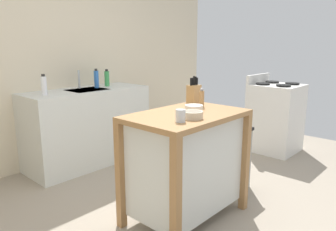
{
  "coord_description": "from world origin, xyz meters",
  "views": [
    {
      "loc": [
        -1.91,
        -1.45,
        1.43
      ],
      "look_at": [
        0.0,
        0.3,
        0.85
      ],
      "focal_mm": 34.11,
      "sensor_mm": 36.0,
      "label": 1
    }
  ],
  "objects_px": {
    "pepper_grinder": "(202,98)",
    "trash_bin": "(231,159)",
    "bowl_stoneware_deep": "(193,115)",
    "drinking_cup": "(180,116)",
    "bottle_dish_soap": "(44,85)",
    "kitchen_island": "(186,160)",
    "stove": "(275,117)",
    "bottle_hand_soap": "(96,79)",
    "knife_block": "(194,93)",
    "bottle_spray_cleaner": "(107,78)",
    "bowl_ceramic_wide": "(194,108)",
    "sink_faucet": "(79,79)"
  },
  "relations": [
    {
      "from": "pepper_grinder",
      "to": "trash_bin",
      "type": "distance_m",
      "value": 0.8
    },
    {
      "from": "bowl_stoneware_deep",
      "to": "drinking_cup",
      "type": "distance_m",
      "value": 0.14
    },
    {
      "from": "bowl_stoneware_deep",
      "to": "bottle_dish_soap",
      "type": "distance_m",
      "value": 1.81
    },
    {
      "from": "kitchen_island",
      "to": "stove",
      "type": "distance_m",
      "value": 2.18
    },
    {
      "from": "kitchen_island",
      "to": "bowl_stoneware_deep",
      "type": "relative_size",
      "value": 6.42
    },
    {
      "from": "drinking_cup",
      "to": "bottle_hand_soap",
      "type": "xyz_separation_m",
      "value": [
        0.62,
        1.86,
        0.07
      ]
    },
    {
      "from": "knife_block",
      "to": "pepper_grinder",
      "type": "bearing_deg",
      "value": -119.14
    },
    {
      "from": "trash_bin",
      "to": "bottle_spray_cleaner",
      "type": "relative_size",
      "value": 2.97
    },
    {
      "from": "kitchen_island",
      "to": "knife_block",
      "type": "relative_size",
      "value": 3.88
    },
    {
      "from": "knife_block",
      "to": "bottle_hand_soap",
      "type": "relative_size",
      "value": 1.07
    },
    {
      "from": "drinking_cup",
      "to": "knife_block",
      "type": "bearing_deg",
      "value": 30.66
    },
    {
      "from": "bowl_ceramic_wide",
      "to": "bottle_spray_cleaner",
      "type": "xyz_separation_m",
      "value": [
        0.46,
        1.76,
        0.08
      ]
    },
    {
      "from": "trash_bin",
      "to": "drinking_cup",
      "type": "bearing_deg",
      "value": -170.37
    },
    {
      "from": "bottle_hand_soap",
      "to": "stove",
      "type": "xyz_separation_m",
      "value": [
        1.81,
        -1.49,
        -0.55
      ]
    },
    {
      "from": "bowl_ceramic_wide",
      "to": "bowl_stoneware_deep",
      "type": "relative_size",
      "value": 0.96
    },
    {
      "from": "bowl_ceramic_wide",
      "to": "kitchen_island",
      "type": "bearing_deg",
      "value": 179.15
    },
    {
      "from": "knife_block",
      "to": "sink_faucet",
      "type": "xyz_separation_m",
      "value": [
        -0.17,
        1.61,
        0.03
      ]
    },
    {
      "from": "sink_faucet",
      "to": "bottle_spray_cleaner",
      "type": "xyz_separation_m",
      "value": [
        0.36,
        -0.07,
        -0.01
      ]
    },
    {
      "from": "pepper_grinder",
      "to": "stove",
      "type": "distance_m",
      "value": 1.96
    },
    {
      "from": "drinking_cup",
      "to": "bottle_dish_soap",
      "type": "distance_m",
      "value": 1.8
    },
    {
      "from": "bottle_spray_cleaner",
      "to": "bottle_hand_soap",
      "type": "distance_m",
      "value": 0.2
    },
    {
      "from": "bottle_dish_soap",
      "to": "sink_faucet",
      "type": "bearing_deg",
      "value": 18.92
    },
    {
      "from": "bowl_stoneware_deep",
      "to": "bowl_ceramic_wide",
      "type": "bearing_deg",
      "value": 36.0
    },
    {
      "from": "trash_bin",
      "to": "sink_faucet",
      "type": "distance_m",
      "value": 2.02
    },
    {
      "from": "trash_bin",
      "to": "bottle_dish_soap",
      "type": "bearing_deg",
      "value": 123.12
    },
    {
      "from": "drinking_cup",
      "to": "stove",
      "type": "height_order",
      "value": "stove"
    },
    {
      "from": "knife_block",
      "to": "sink_faucet",
      "type": "height_order",
      "value": "knife_block"
    },
    {
      "from": "sink_faucet",
      "to": "bottle_spray_cleaner",
      "type": "bearing_deg",
      "value": -11.83
    },
    {
      "from": "bowl_ceramic_wide",
      "to": "bowl_stoneware_deep",
      "type": "height_order",
      "value": "bowl_stoneware_deep"
    },
    {
      "from": "bottle_dish_soap",
      "to": "drinking_cup",
      "type": "bearing_deg",
      "value": -87.34
    },
    {
      "from": "bottle_hand_soap",
      "to": "stove",
      "type": "relative_size",
      "value": 0.23
    },
    {
      "from": "drinking_cup",
      "to": "bottle_dish_soap",
      "type": "height_order",
      "value": "bottle_dish_soap"
    },
    {
      "from": "knife_block",
      "to": "stove",
      "type": "relative_size",
      "value": 0.24
    },
    {
      "from": "kitchen_island",
      "to": "bottle_hand_soap",
      "type": "xyz_separation_m",
      "value": [
        0.36,
        1.71,
        0.51
      ]
    },
    {
      "from": "bottle_hand_soap",
      "to": "bowl_ceramic_wide",
      "type": "bearing_deg",
      "value": -98.93
    },
    {
      "from": "kitchen_island",
      "to": "sink_faucet",
      "type": "relative_size",
      "value": 4.41
    },
    {
      "from": "kitchen_island",
      "to": "bottle_spray_cleaner",
      "type": "distance_m",
      "value": 1.91
    },
    {
      "from": "pepper_grinder",
      "to": "bottle_hand_soap",
      "type": "height_order",
      "value": "bottle_hand_soap"
    },
    {
      "from": "bottle_dish_soap",
      "to": "bottle_hand_soap",
      "type": "relative_size",
      "value": 0.94
    },
    {
      "from": "bowl_stoneware_deep",
      "to": "kitchen_island",
      "type": "bearing_deg",
      "value": 52.41
    },
    {
      "from": "drinking_cup",
      "to": "sink_faucet",
      "type": "height_order",
      "value": "sink_faucet"
    },
    {
      "from": "drinking_cup",
      "to": "sink_faucet",
      "type": "relative_size",
      "value": 0.4
    },
    {
      "from": "bowl_stoneware_deep",
      "to": "bottle_hand_soap",
      "type": "bearing_deg",
      "value": 75.68
    },
    {
      "from": "bowl_ceramic_wide",
      "to": "pepper_grinder",
      "type": "relative_size",
      "value": 0.87
    },
    {
      "from": "bowl_stoneware_deep",
      "to": "drinking_cup",
      "type": "height_order",
      "value": "drinking_cup"
    },
    {
      "from": "bowl_ceramic_wide",
      "to": "bottle_spray_cleaner",
      "type": "bearing_deg",
      "value": 75.34
    },
    {
      "from": "bottle_dish_soap",
      "to": "bottle_hand_soap",
      "type": "distance_m",
      "value": 0.7
    },
    {
      "from": "trash_bin",
      "to": "bottle_hand_soap",
      "type": "xyz_separation_m",
      "value": [
        -0.37,
        1.7,
        0.7
      ]
    },
    {
      "from": "bowl_stoneware_deep",
      "to": "bottle_hand_soap",
      "type": "height_order",
      "value": "bottle_hand_soap"
    },
    {
      "from": "bowl_ceramic_wide",
      "to": "drinking_cup",
      "type": "xyz_separation_m",
      "value": [
        -0.35,
        -0.15,
        0.02
      ]
    }
  ]
}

